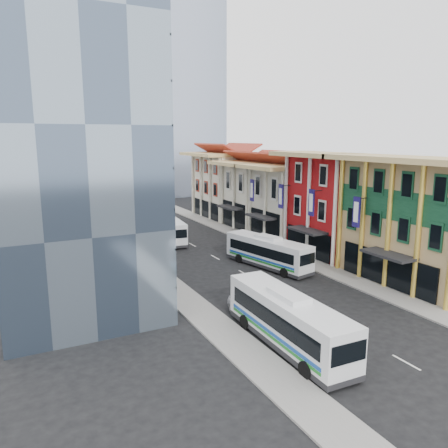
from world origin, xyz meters
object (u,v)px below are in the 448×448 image
bus_right (268,251)px  sedan_left (245,307)px  bus_left_far (168,228)px  shophouse_tan (420,222)px  bus_left_near (288,319)px  office_tower (60,128)px

bus_right → sedan_left: (-8.93, -10.49, -1.07)m
bus_left_far → sedan_left: (-3.50, -27.48, -1.05)m
shophouse_tan → bus_left_near: (-19.47, -5.62, -4.04)m
shophouse_tan → bus_left_far: shophouse_tan is taller
office_tower → bus_right: bearing=-9.1°
shophouse_tan → bus_right: shophouse_tan is taller
sedan_left → office_tower: bearing=137.0°
shophouse_tan → sedan_left: size_ratio=3.26×
shophouse_tan → office_tower: office_tower is taller
bus_left_near → bus_left_far: (3.47, 33.35, -0.18)m
bus_left_near → bus_right: (8.90, 16.36, -0.16)m
shophouse_tan → sedan_left: 20.20m
shophouse_tan → bus_right: 15.65m
office_tower → sedan_left: (11.50, -13.75, -14.27)m
bus_left_far → office_tower: bearing=-130.8°
shophouse_tan → bus_left_far: bearing=120.0°
bus_right → sedan_left: 13.82m
shophouse_tan → bus_left_near: size_ratio=1.15×
bus_left_far → bus_right: size_ratio=0.99×
office_tower → bus_right: size_ratio=2.67×
office_tower → bus_left_far: (15.00, 13.73, -13.22)m
shophouse_tan → office_tower: 35.19m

